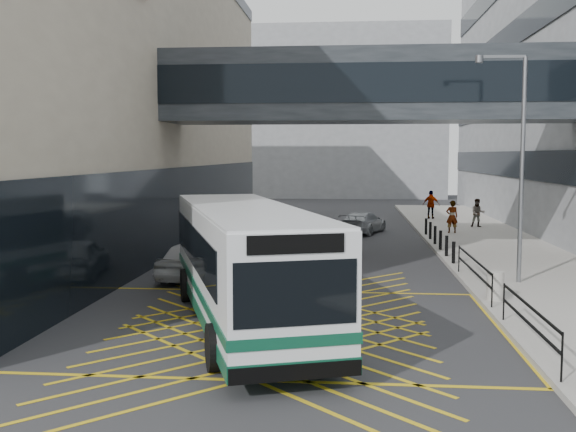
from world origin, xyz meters
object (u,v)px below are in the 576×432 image
(car_silver, at_px, (363,222))
(bus, at_px, (244,261))
(car_white, at_px, (196,259))
(street_lamp, at_px, (517,154))
(pedestrian_a, at_px, (452,217))
(litter_bin, at_px, (495,285))
(pedestrian_b, at_px, (478,213))
(pedestrian_c, at_px, (431,205))
(car_dark, at_px, (320,233))

(car_silver, bearing_deg, bus, 99.33)
(car_white, height_order, street_lamp, street_lamp)
(bus, relative_size, pedestrian_a, 6.37)
(car_silver, xyz_separation_m, litter_bin, (3.67, -18.59, -0.08))
(pedestrian_a, bearing_deg, car_white, 47.26)
(pedestrian_a, relative_size, pedestrian_b, 1.06)
(bus, distance_m, pedestrian_c, 30.47)
(street_lamp, bearing_deg, car_silver, 105.05)
(car_dark, distance_m, car_silver, 7.19)
(litter_bin, bearing_deg, car_white, 161.15)
(street_lamp, relative_size, pedestrian_c, 4.00)
(bus, xyz_separation_m, car_white, (-2.81, 6.47, -0.98))
(car_silver, height_order, litter_bin, car_silver)
(car_silver, relative_size, litter_bin, 4.96)
(bus, height_order, pedestrian_a, bus)
(litter_bin, height_order, pedestrian_c, pedestrian_c)
(street_lamp, height_order, pedestrian_b, street_lamp)
(car_dark, bearing_deg, litter_bin, 131.76)
(pedestrian_c, bearing_deg, litter_bin, 104.65)
(pedestrian_c, bearing_deg, bus, 91.04)
(pedestrian_a, xyz_separation_m, pedestrian_c, (-0.18, 8.39, 0.06))
(car_white, xyz_separation_m, car_silver, (6.45, 15.14, -0.07))
(car_white, xyz_separation_m, pedestrian_c, (11.27, 22.80, 0.39))
(pedestrian_c, bearing_deg, car_white, 80.87)
(car_white, distance_m, car_dark, 9.32)
(car_white, distance_m, street_lamp, 12.02)
(car_dark, distance_m, street_lamp, 11.93)
(bus, xyz_separation_m, car_dark, (1.43, 14.77, -0.95))
(car_dark, bearing_deg, pedestrian_a, -124.48)
(car_white, bearing_deg, litter_bin, 171.19)
(car_dark, relative_size, pedestrian_b, 2.85)
(car_silver, relative_size, pedestrian_c, 2.23)
(litter_bin, height_order, pedestrian_a, pedestrian_a)
(pedestrian_b, relative_size, pedestrian_c, 0.89)
(bus, height_order, litter_bin, bus)
(car_silver, distance_m, litter_bin, 18.95)
(car_white, height_order, litter_bin, car_white)
(bus, distance_m, pedestrian_b, 26.40)
(street_lamp, bearing_deg, car_white, 175.18)
(car_silver, bearing_deg, street_lamp, 126.41)
(bus, bearing_deg, car_silver, 61.81)
(bus, height_order, car_silver, bus)
(car_silver, relative_size, street_lamp, 0.56)
(bus, relative_size, street_lamp, 1.50)
(litter_bin, relative_size, pedestrian_b, 0.51)
(pedestrian_a, height_order, pedestrian_b, pedestrian_a)
(pedestrian_c, bearing_deg, car_dark, 81.30)
(car_dark, relative_size, car_silver, 1.14)
(car_silver, bearing_deg, pedestrian_c, -103.27)
(street_lamp, bearing_deg, pedestrian_c, 87.78)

